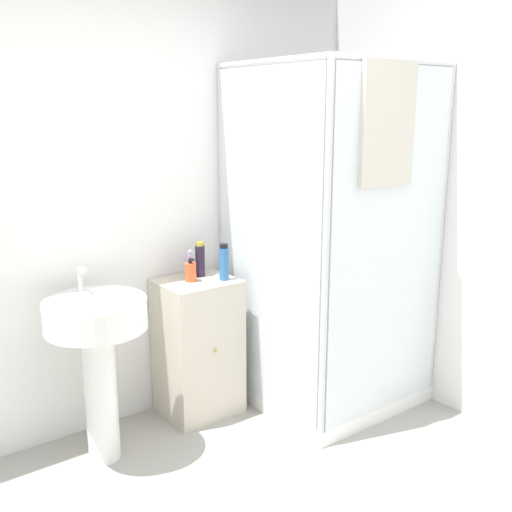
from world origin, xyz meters
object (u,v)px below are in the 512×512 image
Objects in this scene: sink at (97,342)px; shampoo_bottle_blue at (224,263)px; lotion_bottle_white at (189,266)px; shampoo_bottle_tall_black at (200,260)px; soap_dispenser at (190,272)px.

sink is 4.72× the size of shampoo_bottle_blue.
sink is at bearing -163.03° from lotion_bottle_white.
sink is at bearing -165.24° from shampoo_bottle_tall_black.
lotion_bottle_white reaches higher than soap_dispenser.
shampoo_bottle_blue is 0.21m from lotion_bottle_white.
soap_dispenser is at bearing 12.02° from sink.
shampoo_bottle_tall_black is 1.22× the size of lotion_bottle_white.
lotion_bottle_white is at bearing 131.76° from shampoo_bottle_blue.
shampoo_bottle_blue is 1.24× the size of lotion_bottle_white.
soap_dispenser is 0.65× the size of shampoo_bottle_blue.
shampoo_bottle_tall_black reaches higher than soap_dispenser.
lotion_bottle_white is at bearing 173.54° from shampoo_bottle_tall_black.
shampoo_bottle_blue is (0.80, 0.04, 0.28)m from sink.
sink is 4.82× the size of shampoo_bottle_tall_black.
shampoo_bottle_blue is at bearing -28.23° from soap_dispenser.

